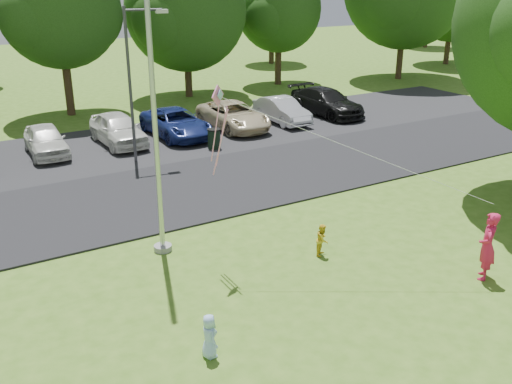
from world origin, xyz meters
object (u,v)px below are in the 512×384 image
street_lamp (135,72)px  child_blue (209,336)px  trash_can (214,139)px  kite (228,117)px  woman (487,246)px  flagpole (153,103)px  child_yellow (322,240)px

street_lamp → child_blue: size_ratio=6.39×
trash_can → child_blue: size_ratio=0.97×
street_lamp → trash_can: size_ratio=6.58×
kite → woman: bearing=-70.8°
street_lamp → flagpole: bearing=-98.1°
child_blue → flagpole: bearing=-10.6°
child_yellow → kite: kite is taller
child_yellow → street_lamp: bearing=59.3°
flagpole → child_yellow: 5.76m
flagpole → woman: size_ratio=5.64×
street_lamp → woman: size_ratio=3.43×
child_yellow → child_blue: size_ratio=0.94×
street_lamp → child_blue: street_lamp is taller
flagpole → child_blue: size_ratio=10.48×
child_blue → trash_can: bearing=-26.5°
street_lamp → kite: bearing=-88.1°
flagpole → child_yellow: (3.65, -2.46, -3.72)m
street_lamp → child_blue: bearing=-96.3°
street_lamp → child_yellow: size_ratio=6.77×
child_blue → child_yellow: bearing=-61.7°
trash_can → child_yellow: size_ratio=1.03×
flagpole → kite: flagpole is taller
street_lamp → woman: bearing=-65.2°
street_lamp → trash_can: 4.62m
street_lamp → child_blue: 13.64m
trash_can → woman: size_ratio=0.52×
trash_can → kite: kite is taller
trash_can → child_blue: child_blue is taller
street_lamp → kite: 9.57m
street_lamp → trash_can: street_lamp is taller
child_yellow → kite: 4.32m
trash_can → child_blue: 14.48m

